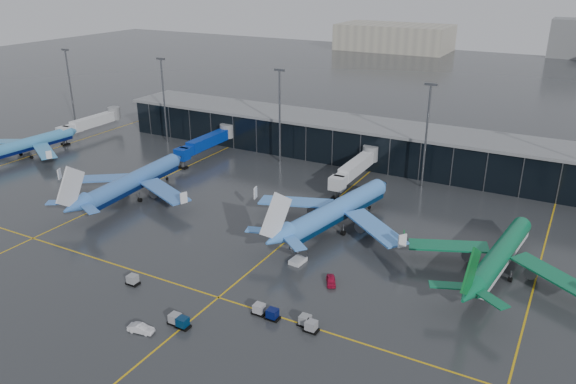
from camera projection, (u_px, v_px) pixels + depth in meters
The scene contains 13 objects.
ground at pixel (221, 247), 108.48m from camera, with size 600.00×600.00×0.00m, color #282B2D.
terminal_pier at pixel (348, 139), 156.94m from camera, with size 142.00×17.00×10.70m.
jet_bridges at pixel (206, 142), 157.32m from camera, with size 94.00×27.50×7.20m.
flood_masts at pixel (348, 122), 141.81m from camera, with size 203.00×0.50×25.50m.
taxi_lines at pixel (292, 236), 112.68m from camera, with size 220.00×120.00×0.02m.
airliner_klm_west at pixel (29, 136), 158.69m from camera, with size 32.18×36.65×11.26m, color #3B89C3, non-canonical shape.
airliner_arkefly at pixel (133, 171), 129.57m from camera, with size 36.78×41.89×12.87m, color #3C73C7, non-canonical shape.
airliner_klm_near at pixel (338, 198), 113.94m from camera, with size 37.45×42.65×13.11m, color #4588E4, non-canonical shape.
airliner_aer_lingus at pixel (502, 243), 97.10m from camera, with size 33.57×38.24×11.75m, color #0C6640, non-canonical shape.
baggage_carts at pixel (232, 313), 86.43m from camera, with size 34.81×10.77×1.70m.
mobile_airstair at pixel (298, 259), 102.36m from camera, with size 2.48×3.39×3.45m.
service_van_red at pixel (331, 281), 95.54m from camera, with size 1.52×3.77×1.28m, color #B20D33.
service_van_white at pixel (141, 329), 82.85m from camera, with size 1.41×4.04×1.33m, color silver.
Camera 1 is at (57.69, -78.63, 50.39)m, focal length 35.00 mm.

